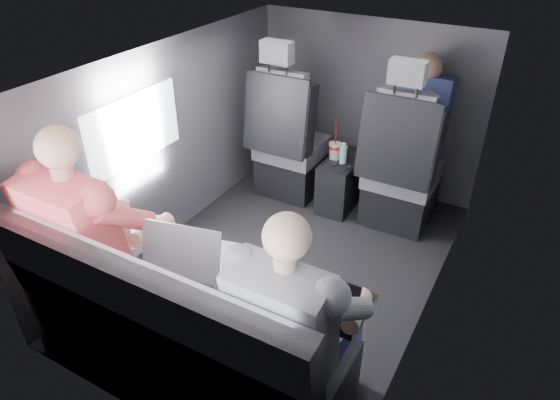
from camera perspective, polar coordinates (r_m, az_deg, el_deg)
The scene contains 20 objects.
floor at distance 3.33m, azimuth 0.82°, elevation -7.49°, with size 2.60×2.60×0.00m, color black.
ceiling at distance 2.69m, azimuth 1.04°, elevation 15.38°, with size 2.60×2.60×0.00m, color #B2B2AD.
panel_left at distance 3.42m, azimuth -12.51°, elevation 6.24°, with size 0.02×2.60×1.35m, color #56565B.
panel_right at distance 2.70m, azimuth 17.91°, elevation -1.97°, with size 0.02×2.60×1.35m, color #56565B.
panel_front at distance 4.04m, azimuth 9.93°, elevation 10.51°, with size 1.80×0.02×1.35m, color #56565B.
panel_back at distance 2.12m, azimuth -16.57°, elevation -12.46°, with size 1.80×0.02×1.35m, color #56565B.
side_window at distance 3.13m, azimuth -16.25°, elevation 7.73°, with size 0.02×0.75×0.42m, color white.
seatbelt at distance 3.31m, azimuth 13.54°, elevation 7.59°, with size 0.05×0.01×0.65m, color black.
front_seat_left at distance 3.92m, azimuth 0.98°, elevation 5.97°, with size 0.52×0.58×1.26m.
front_seat_right at distance 3.63m, azimuth 13.57°, elevation 2.77°, with size 0.52×0.58×1.26m.
center_console at distance 3.88m, azimuth 7.09°, elevation 2.07°, with size 0.24×0.48×0.41m.
rear_bench at distance 2.49m, azimuth -11.38°, elevation -15.36°, with size 1.60×0.57×0.92m.
soda_cup at distance 3.74m, azimuth 6.27°, elevation 5.65°, with size 0.10×0.10×0.29m.
water_bottle at distance 3.68m, azimuth 7.24°, elevation 5.20°, with size 0.06×0.06×0.16m.
laptop_white at distance 2.72m, azimuth -18.37°, elevation -2.78°, with size 0.43×0.44×0.27m.
laptop_silver at distance 2.42m, azimuth -9.48°, elevation -6.15°, with size 0.43×0.42×0.27m.
laptop_black at distance 2.17m, azimuth 5.17°, elevation -11.20°, with size 0.35×0.31×0.25m.
passenger_rear_left at distance 2.63m, azimuth -19.86°, elevation -4.08°, with size 0.54×0.66×1.29m.
passenger_rear_right at distance 2.08m, azimuth 2.09°, elevation -13.86°, with size 0.49×0.61×1.20m.
passenger_front_right at distance 3.71m, azimuth 15.68°, elevation 9.07°, with size 0.39×0.39×0.77m.
Camera 1 is at (1.22, -2.27, 2.11)m, focal length 32.00 mm.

